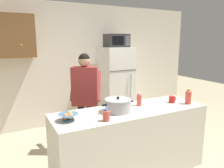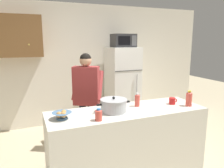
{
  "view_description": "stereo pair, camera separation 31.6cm",
  "coord_description": "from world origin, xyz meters",
  "views": [
    {
      "loc": [
        -1.51,
        -2.34,
        1.82
      ],
      "look_at": [
        0.0,
        0.55,
        1.17
      ],
      "focal_mm": 34.89,
      "sensor_mm": 36.0,
      "label": 1
    },
    {
      "loc": [
        -1.22,
        -2.47,
        1.82
      ],
      "look_at": [
        0.0,
        0.55,
        1.17
      ],
      "focal_mm": 34.89,
      "sensor_mm": 36.0,
      "label": 2
    }
  ],
  "objects": [
    {
      "name": "kitchen_island",
      "position": [
        0.0,
        0.0,
        0.46
      ],
      "size": [
        2.11,
        0.68,
        0.92
      ],
      "primitive_type": "cube",
      "color": "silver",
      "rests_on": "ground"
    },
    {
      "name": "person_near_pot",
      "position": [
        -0.31,
        0.9,
        1.01
      ],
      "size": [
        0.61,
        0.57,
        1.63
      ],
      "color": "black",
      "rests_on": "ground"
    },
    {
      "name": "microwave",
      "position": [
        0.78,
        1.83,
        1.82
      ],
      "size": [
        0.48,
        0.37,
        0.28
      ],
      "color": "#2D2D30",
      "rests_on": "refrigerator"
    },
    {
      "name": "back_wall_unit",
      "position": [
        -0.28,
        2.26,
        1.4
      ],
      "size": [
        6.0,
        0.48,
        2.6
      ],
      "color": "silver",
      "rests_on": "ground"
    },
    {
      "name": "bread_bowl",
      "position": [
        -0.86,
        -0.02,
        0.97
      ],
      "size": [
        0.23,
        0.23,
        0.1
      ],
      "color": "#4C7299",
      "rests_on": "kitchen_island"
    },
    {
      "name": "coffee_mug",
      "position": [
        0.72,
        0.01,
        0.97
      ],
      "size": [
        0.13,
        0.09,
        0.1
      ],
      "color": "red",
      "rests_on": "kitchen_island"
    },
    {
      "name": "refrigerator",
      "position": [
        0.78,
        1.85,
        0.84
      ],
      "size": [
        0.64,
        0.68,
        1.68
      ],
      "color": "white",
      "rests_on": "ground"
    },
    {
      "name": "cooking_pot",
      "position": [
        -0.2,
        0.01,
        1.0
      ],
      "size": [
        0.45,
        0.34,
        0.2
      ],
      "color": "#ADAFB5",
      "rests_on": "kitchen_island"
    },
    {
      "name": "bottle_far_corner",
      "position": [
        0.2,
        0.1,
        1.01
      ],
      "size": [
        0.07,
        0.07,
        0.19
      ],
      "color": "#D84C3F",
      "rests_on": "kitchen_island"
    },
    {
      "name": "bottle_mid_counter",
      "position": [
        -0.48,
        -0.22,
        0.99
      ],
      "size": [
        0.08,
        0.08,
        0.14
      ],
      "color": "#D84C3F",
      "rests_on": "kitchen_island"
    },
    {
      "name": "bottle_near_edge",
      "position": [
        0.88,
        -0.15,
        1.03
      ],
      "size": [
        0.08,
        0.08,
        0.22
      ],
      "color": "#D84C3F",
      "rests_on": "kitchen_island"
    }
  ]
}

